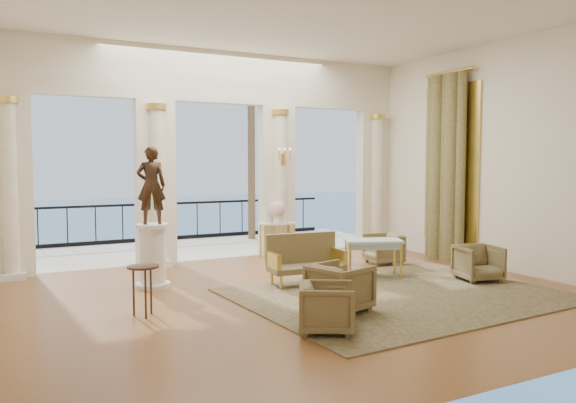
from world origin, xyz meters
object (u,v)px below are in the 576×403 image
armchair_c (383,247)px  game_table (373,244)px  armchair_d (340,285)px  console_table (277,228)px  settee (305,259)px  armchair_b (478,261)px  side_table (143,273)px  pedestal (152,257)px  statue (151,185)px  armchair_a (327,305)px

armchair_c → game_table: (-1.03, -1.03, 0.29)m
armchair_d → console_table: size_ratio=0.89×
armchair_d → settee: 1.92m
armchair_b → game_table: armchair_b is taller
game_table → settee: bearing=-161.8°
settee → side_table: bearing=-160.4°
pedestal → console_table: 3.71m
armchair_c → statue: statue is taller
armchair_b → statue: statue is taller
settee → statue: size_ratio=1.05×
statue → armchair_d: bearing=139.8°
armchair_b → game_table: bearing=156.5°
settee → game_table: size_ratio=1.17×
armchair_a → pedestal: size_ratio=0.63×
armchair_b → armchair_d: 3.39m
armchair_a → settee: bearing=6.3°
pedestal → armchair_b: bearing=-22.8°
statue → game_table: bearing=179.0°
pedestal → statue: (-0.00, -0.00, 1.22)m
pedestal → console_table: size_ratio=1.26×
armchair_c → game_table: 1.49m
pedestal → console_table: pedestal is taller
pedestal → armchair_d: bearing=-55.1°
armchair_d → game_table: size_ratio=0.66×
armchair_d → pedestal: (-1.97, 2.82, 0.14)m
armchair_a → armchair_c: (3.56, 3.49, 0.00)m
statue → side_table: size_ratio=1.85×
armchair_d → settee: (0.47, 1.86, 0.05)m
settee → game_table: (1.38, -0.13, 0.20)m
armchair_b → armchair_d: (-3.33, -0.58, 0.03)m
armchair_b → pedestal: 5.75m
armchair_d → settee: size_ratio=0.56×
game_table → statue: bearing=-172.2°
armchair_c → pedestal: (-4.85, 0.06, 0.17)m
statue → console_table: statue is taller
armchair_a → armchair_b: bearing=-41.7°
side_table → pedestal: bearing=71.8°
armchair_d → game_table: armchair_d is taller
statue → console_table: (3.26, 1.75, -1.10)m
pedestal → armchair_c: bearing=-0.7°
armchair_a → pedestal: bearing=50.1°
armchair_d → pedestal: pedestal is taller
settee → armchair_a: bearing=-108.5°
pedestal → side_table: 1.81m
armchair_b → side_table: (-5.86, 0.52, 0.25)m
statue → armchair_a: bearing=124.9°
armchair_c → pedestal: size_ratio=0.64×
armchair_b → armchair_c: (-0.45, 2.17, -0.01)m
armchair_d → console_table: (1.30, 4.57, 0.26)m
armchair_d → statue: size_ratio=0.59×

